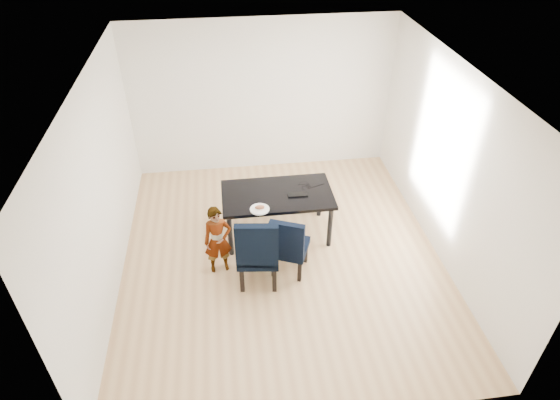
{
  "coord_description": "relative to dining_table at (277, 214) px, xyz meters",
  "views": [
    {
      "loc": [
        -0.68,
        -4.96,
        4.65
      ],
      "look_at": [
        0.0,
        0.2,
        0.85
      ],
      "focal_mm": 30.0,
      "sensor_mm": 36.0,
      "label": 1
    }
  ],
  "objects": [
    {
      "name": "wall_left",
      "position": [
        -2.25,
        -0.5,
        0.98
      ],
      "size": [
        0.01,
        5.0,
        2.7
      ],
      "primitive_type": "cube",
      "color": "white",
      "rests_on": "ground"
    },
    {
      "name": "sandwich",
      "position": [
        -0.29,
        -0.35,
        0.42
      ],
      "size": [
        0.14,
        0.07,
        0.05
      ],
      "primitive_type": "ellipsoid",
      "rotation": [
        0.0,
        0.0,
        0.06
      ],
      "color": "#9A5637",
      "rests_on": "plate"
    },
    {
      "name": "dining_table",
      "position": [
        0.0,
        0.0,
        0.0
      ],
      "size": [
        1.6,
        0.9,
        0.75
      ],
      "primitive_type": "cube",
      "color": "black",
      "rests_on": "floor"
    },
    {
      "name": "floor",
      "position": [
        0.0,
        -0.5,
        -0.38
      ],
      "size": [
        4.5,
        5.0,
        0.01
      ],
      "primitive_type": "cube",
      "color": "tan",
      "rests_on": "ground"
    },
    {
      "name": "plate",
      "position": [
        -0.29,
        -0.35,
        0.38
      ],
      "size": [
        0.3,
        0.3,
        0.01
      ],
      "primitive_type": "cylinder",
      "rotation": [
        0.0,
        0.0,
        0.12
      ],
      "color": "white",
      "rests_on": "dining_table"
    },
    {
      "name": "chair_left",
      "position": [
        -0.37,
        -0.92,
        0.18
      ],
      "size": [
        0.6,
        0.62,
        1.12
      ],
      "primitive_type": "cube",
      "rotation": [
        0.0,
        0.0,
        -0.12
      ],
      "color": "black",
      "rests_on": "floor"
    },
    {
      "name": "cable_tangle",
      "position": [
        0.45,
        0.09,
        0.38
      ],
      "size": [
        0.14,
        0.14,
        0.01
      ],
      "primitive_type": "torus",
      "rotation": [
        0.0,
        0.0,
        0.06
      ],
      "color": "black",
      "rests_on": "dining_table"
    },
    {
      "name": "chair_right",
      "position": [
        0.08,
        -0.78,
        0.11
      ],
      "size": [
        0.61,
        0.62,
        0.96
      ],
      "primitive_type": "cube",
      "rotation": [
        0.0,
        0.0,
        -0.39
      ],
      "color": "black",
      "rests_on": "floor"
    },
    {
      "name": "ceiling",
      "position": [
        0.0,
        -0.5,
        2.33
      ],
      "size": [
        4.5,
        5.0,
        0.01
      ],
      "primitive_type": "cube",
      "color": "white",
      "rests_on": "wall_back"
    },
    {
      "name": "wall_back",
      "position": [
        0.0,
        2.0,
        0.98
      ],
      "size": [
        4.5,
        0.01,
        2.7
      ],
      "primitive_type": "cube",
      "color": "white",
      "rests_on": "ground"
    },
    {
      "name": "wall_front",
      "position": [
        0.0,
        -3.0,
        0.98
      ],
      "size": [
        4.5,
        0.01,
        2.7
      ],
      "primitive_type": "cube",
      "color": "silver",
      "rests_on": "ground"
    },
    {
      "name": "child",
      "position": [
        -0.89,
        -0.65,
        0.14
      ],
      "size": [
        0.41,
        0.3,
        1.04
      ],
      "primitive_type": "imported",
      "rotation": [
        0.0,
        0.0,
        0.15
      ],
      "color": "#FF3415",
      "rests_on": "floor"
    },
    {
      "name": "wall_right",
      "position": [
        2.25,
        -0.5,
        0.98
      ],
      "size": [
        0.01,
        5.0,
        2.7
      ],
      "primitive_type": "cube",
      "color": "silver",
      "rests_on": "ground"
    },
    {
      "name": "laptop",
      "position": [
        0.29,
        -0.03,
        0.39
      ],
      "size": [
        0.29,
        0.19,
        0.02
      ],
      "primitive_type": "imported",
      "rotation": [
        0.0,
        0.0,
        3.11
      ],
      "color": "black",
      "rests_on": "dining_table"
    }
  ]
}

